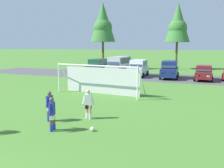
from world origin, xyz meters
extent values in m
plane|color=#477A2D|center=(0.00, 15.00, 0.00)|extent=(400.00, 400.00, 0.00)
cube|color=#4C4C51|center=(0.00, 27.37, 0.00)|extent=(52.00, 8.40, 0.01)
sphere|color=white|center=(1.33, 6.53, 0.11)|extent=(0.22, 0.22, 0.22)
sphere|color=black|center=(1.33, 6.53, 0.12)|extent=(0.08, 0.08, 0.08)
sphere|color=red|center=(1.39, 6.53, 0.11)|extent=(0.07, 0.07, 0.07)
cylinder|color=white|center=(1.56, 13.69, 1.22)|extent=(0.12, 0.12, 2.44)
cylinder|color=white|center=(-5.73, 14.34, 1.22)|extent=(0.12, 0.12, 2.44)
cylinder|color=white|center=(-2.09, 14.02, 2.44)|extent=(7.30, 0.77, 0.12)
cylinder|color=white|center=(1.64, 14.59, 1.34)|extent=(0.26, 1.94, 2.46)
cylinder|color=white|center=(-5.65, 15.24, 1.34)|extent=(0.26, 1.94, 2.46)
cube|color=silver|center=(-2.00, 15.01, 1.10)|extent=(6.93, 0.66, 2.20)
cylinder|color=brown|center=(-1.44, 7.22, 0.40)|extent=(0.14, 0.14, 0.80)
cylinder|color=brown|center=(-1.53, 7.00, 0.40)|extent=(0.14, 0.14, 0.80)
cylinder|color=blue|center=(-1.44, 7.22, 0.16)|extent=(0.15, 0.15, 0.32)
cylinder|color=blue|center=(-1.53, 7.00, 0.16)|extent=(0.15, 0.15, 0.32)
cube|color=silver|center=(-1.49, 7.11, 0.72)|extent=(0.28, 0.38, 0.28)
cube|color=#232D99|center=(-1.49, 7.11, 1.10)|extent=(0.31, 0.42, 0.60)
sphere|color=brown|center=(-1.49, 7.11, 1.53)|extent=(0.22, 0.22, 0.22)
cylinder|color=#232D99|center=(-1.50, 7.36, 1.08)|extent=(0.13, 0.24, 0.55)
cylinder|color=#232D99|center=(-1.48, 6.86, 1.08)|extent=(0.13, 0.24, 0.55)
cylinder|color=tan|center=(0.37, 8.20, 0.40)|extent=(0.14, 0.14, 0.80)
cylinder|color=tan|center=(0.12, 8.29, 0.40)|extent=(0.14, 0.14, 0.80)
cylinder|color=white|center=(0.37, 8.20, 0.16)|extent=(0.15, 0.15, 0.32)
cylinder|color=white|center=(0.12, 8.29, 0.16)|extent=(0.15, 0.15, 0.32)
cube|color=black|center=(0.25, 8.25, 0.72)|extent=(0.39, 0.32, 0.28)
cube|color=white|center=(0.25, 8.25, 1.10)|extent=(0.44, 0.35, 0.60)
sphere|color=tan|center=(0.25, 8.25, 1.53)|extent=(0.22, 0.22, 0.22)
cylinder|color=white|center=(0.49, 8.29, 1.08)|extent=(0.25, 0.16, 0.55)
cylinder|color=white|center=(0.00, 8.20, 1.08)|extent=(0.25, 0.16, 0.55)
cylinder|color=brown|center=(-0.47, 6.00, 0.40)|extent=(0.14, 0.14, 0.80)
cylinder|color=brown|center=(-0.48, 5.78, 0.40)|extent=(0.14, 0.14, 0.80)
cylinder|color=#1E38B7|center=(-0.47, 6.00, 0.16)|extent=(0.15, 0.15, 0.32)
cylinder|color=#1E38B7|center=(-0.48, 5.78, 0.16)|extent=(0.15, 0.15, 0.32)
cube|color=silver|center=(-0.48, 5.89, 0.72)|extent=(0.33, 0.40, 0.28)
cube|color=#232D99|center=(-0.48, 5.89, 1.10)|extent=(0.36, 0.44, 0.60)
sphere|color=brown|center=(-0.48, 5.89, 1.53)|extent=(0.22, 0.22, 0.22)
cylinder|color=#232D99|center=(-0.53, 6.13, 1.08)|extent=(0.17, 0.25, 0.55)
cylinder|color=#232D99|center=(-0.42, 5.64, 1.08)|extent=(0.17, 0.25, 0.55)
cube|color=#194C2D|center=(-8.01, 27.32, 0.82)|extent=(1.93, 4.61, 1.00)
cube|color=#194C2D|center=(-8.01, 27.52, 1.74)|extent=(1.77, 3.01, 0.84)
cube|color=#28384C|center=(-8.00, 26.10, 1.72)|extent=(1.62, 0.39, 0.71)
cube|color=#28384C|center=(-7.13, 27.52, 1.74)|extent=(0.06, 2.55, 0.59)
cube|color=white|center=(-7.47, 25.06, 0.87)|extent=(0.28, 0.08, 0.20)
cube|color=white|center=(-8.52, 25.05, 0.87)|extent=(0.28, 0.08, 0.20)
cube|color=#B21414|center=(-7.50, 29.58, 0.87)|extent=(0.28, 0.08, 0.20)
cube|color=#B21414|center=(-8.55, 29.57, 0.87)|extent=(0.28, 0.08, 0.20)
cylinder|color=black|center=(-7.05, 25.90, 0.32)|extent=(0.24, 0.64, 0.64)
cylinder|color=black|center=(-8.95, 25.88, 0.32)|extent=(0.24, 0.64, 0.64)
cylinder|color=black|center=(-7.07, 28.75, 0.32)|extent=(0.24, 0.64, 0.64)
cylinder|color=black|center=(-8.97, 28.74, 0.32)|extent=(0.24, 0.64, 0.64)
cube|color=#B2B2BC|center=(-5.06, 27.96, 0.87)|extent=(2.26, 4.91, 1.10)
cube|color=#B2B2BC|center=(-5.04, 28.15, 1.97)|extent=(2.05, 4.20, 1.10)
cube|color=#28384C|center=(-5.17, 26.19, 1.95)|extent=(1.69, 0.56, 0.91)
cube|color=#28384C|center=(-4.13, 28.10, 1.97)|extent=(0.26, 3.48, 0.77)
cube|color=white|center=(-4.66, 25.57, 0.92)|extent=(0.28, 0.10, 0.20)
cube|color=white|center=(-5.74, 25.63, 0.92)|extent=(0.28, 0.10, 0.20)
cube|color=#B21414|center=(-4.37, 30.28, 0.92)|extent=(0.28, 0.10, 0.20)
cube|color=#B21414|center=(-5.45, 30.34, 0.92)|extent=(0.28, 0.10, 0.20)
cylinder|color=black|center=(-4.17, 26.41, 0.32)|extent=(0.28, 0.65, 0.64)
cylinder|color=black|center=(-6.13, 26.53, 0.32)|extent=(0.28, 0.65, 0.64)
cylinder|color=black|center=(-3.99, 29.38, 0.32)|extent=(0.28, 0.65, 0.64)
cylinder|color=black|center=(-5.94, 29.50, 0.32)|extent=(0.28, 0.65, 0.64)
cube|color=silver|center=(-2.11, 27.30, 0.82)|extent=(2.07, 4.67, 1.00)
cube|color=silver|center=(-2.11, 27.50, 1.74)|extent=(1.86, 3.06, 0.84)
cube|color=#28384C|center=(-2.06, 26.08, 1.72)|extent=(1.63, 0.44, 0.71)
cube|color=#28384C|center=(-1.23, 27.53, 1.74)|extent=(0.13, 2.55, 0.59)
cube|color=white|center=(-1.50, 25.06, 0.87)|extent=(0.28, 0.09, 0.20)
cube|color=white|center=(-2.55, 25.02, 0.87)|extent=(0.28, 0.09, 0.20)
cube|color=#B21414|center=(-1.67, 29.58, 0.87)|extent=(0.28, 0.09, 0.20)
cube|color=#B21414|center=(-2.71, 29.54, 0.87)|extent=(0.28, 0.09, 0.20)
cylinder|color=black|center=(-1.10, 25.91, 0.32)|extent=(0.26, 0.65, 0.64)
cylinder|color=black|center=(-3.00, 25.84, 0.32)|extent=(0.26, 0.65, 0.64)
cylinder|color=black|center=(-1.21, 28.76, 0.32)|extent=(0.26, 0.65, 0.64)
cylinder|color=black|center=(-3.11, 28.69, 0.32)|extent=(0.26, 0.65, 0.64)
cube|color=navy|center=(2.02, 26.85, 0.82)|extent=(2.17, 4.70, 1.00)
cube|color=navy|center=(2.01, 27.05, 1.74)|extent=(1.92, 3.10, 0.84)
cube|color=#28384C|center=(2.09, 25.63, 1.72)|extent=(1.63, 0.47, 0.71)
cube|color=#28384C|center=(2.89, 27.10, 1.74)|extent=(0.19, 2.55, 0.59)
cube|color=white|center=(2.67, 24.62, 0.87)|extent=(0.28, 0.10, 0.20)
cube|color=white|center=(1.63, 24.56, 0.87)|extent=(0.28, 0.10, 0.20)
cube|color=#B21414|center=(2.41, 29.13, 0.87)|extent=(0.28, 0.10, 0.20)
cube|color=#B21414|center=(1.36, 29.07, 0.87)|extent=(0.28, 0.10, 0.20)
cylinder|color=black|center=(3.05, 25.48, 0.32)|extent=(0.28, 0.65, 0.64)
cylinder|color=black|center=(1.15, 25.37, 0.32)|extent=(0.28, 0.65, 0.64)
cylinder|color=black|center=(2.88, 28.33, 0.32)|extent=(0.28, 0.65, 0.64)
cylinder|color=black|center=(0.99, 28.21, 0.32)|extent=(0.28, 0.65, 0.64)
cube|color=maroon|center=(5.99, 26.59, 0.70)|extent=(1.80, 4.20, 0.76)
cube|color=maroon|center=(5.99, 26.74, 1.40)|extent=(1.66, 2.10, 0.64)
cube|color=#28384C|center=(5.99, 25.77, 1.38)|extent=(1.53, 0.32, 0.55)
cube|color=#28384C|center=(6.82, 26.74, 1.40)|extent=(0.04, 1.79, 0.45)
cube|color=white|center=(6.48, 24.53, 0.75)|extent=(0.28, 0.08, 0.20)
cube|color=white|center=(5.49, 24.53, 0.75)|extent=(0.28, 0.08, 0.20)
cube|color=#B21414|center=(6.48, 28.65, 0.75)|extent=(0.28, 0.08, 0.20)
cube|color=#B21414|center=(5.49, 28.65, 0.75)|extent=(0.28, 0.08, 0.20)
cylinder|color=black|center=(6.88, 25.28, 0.32)|extent=(0.24, 0.64, 0.64)
cylinder|color=black|center=(5.08, 25.29, 0.32)|extent=(0.24, 0.64, 0.64)
cylinder|color=black|center=(6.89, 27.89, 0.32)|extent=(0.24, 0.64, 0.64)
cylinder|color=black|center=(5.09, 27.89, 0.32)|extent=(0.24, 0.64, 0.64)
cylinder|color=black|center=(8.04, 26.40, 0.32)|extent=(0.28, 0.65, 0.64)
cylinder|color=black|center=(8.20, 29.00, 0.32)|extent=(0.28, 0.65, 0.64)
cylinder|color=brown|center=(-10.26, 34.39, 2.32)|extent=(0.36, 0.36, 4.65)
cone|color=#387533|center=(-10.26, 34.39, 7.90)|extent=(4.18, 4.18, 6.51)
sphere|color=#387533|center=(-10.26, 34.39, 6.92)|extent=(3.14, 3.14, 3.14)
cylinder|color=brown|center=(1.40, 38.87, 2.30)|extent=(0.36, 0.36, 4.59)
cone|color=#387533|center=(1.40, 38.87, 7.81)|extent=(4.13, 4.13, 6.43)
sphere|color=#387533|center=(1.40, 38.87, 6.85)|extent=(3.10, 3.10, 3.10)
camera|label=1|loc=(6.20, -3.32, 4.05)|focal=38.50mm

